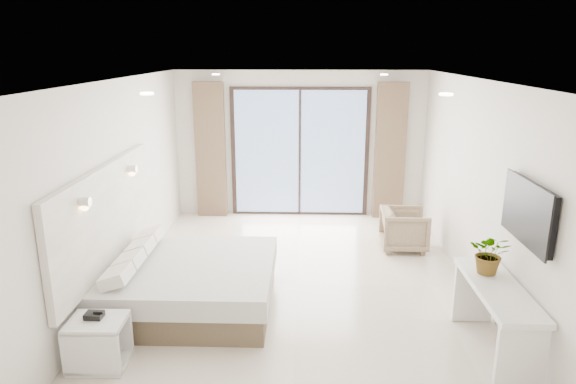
% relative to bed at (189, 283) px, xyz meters
% --- Properties ---
extents(ground, '(6.20, 6.20, 0.00)m').
position_rel_bed_xyz_m(ground, '(1.31, 0.62, -0.29)').
color(ground, beige).
rests_on(ground, ground).
extents(room_shell, '(4.62, 6.22, 2.72)m').
position_rel_bed_xyz_m(room_shell, '(1.11, 1.28, 1.29)').
color(room_shell, silver).
rests_on(room_shell, ground).
extents(bed, '(2.00, 1.91, 0.70)m').
position_rel_bed_xyz_m(bed, '(0.00, 0.00, 0.00)').
color(bed, brown).
rests_on(bed, ground).
extents(nightstand, '(0.56, 0.46, 0.50)m').
position_rel_bed_xyz_m(nightstand, '(-0.63, -1.26, -0.04)').
color(nightstand, white).
rests_on(nightstand, ground).
extents(phone, '(0.17, 0.14, 0.06)m').
position_rel_bed_xyz_m(phone, '(-0.66, -1.22, 0.23)').
color(phone, black).
rests_on(phone, nightstand).
extents(console_desk, '(0.46, 1.49, 0.77)m').
position_rel_bed_xyz_m(console_desk, '(3.35, -0.94, 0.26)').
color(console_desk, white).
rests_on(console_desk, ground).
extents(plant, '(0.55, 0.58, 0.35)m').
position_rel_bed_xyz_m(plant, '(3.35, -0.64, 0.65)').
color(plant, '#33662D').
rests_on(plant, console_desk).
extents(armchair, '(0.66, 0.70, 0.71)m').
position_rel_bed_xyz_m(armchair, '(2.97, 1.97, 0.06)').
color(armchair, '#9B8165').
rests_on(armchair, ground).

